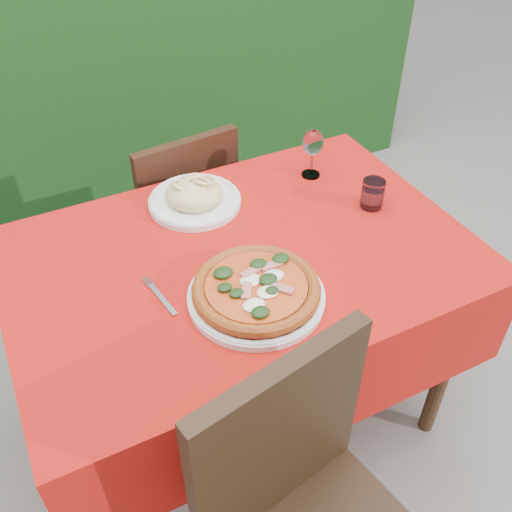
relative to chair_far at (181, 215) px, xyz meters
name	(u,v)px	position (x,y,z in m)	size (l,w,h in m)	color
ground	(245,411)	(-0.03, -0.59, -0.48)	(60.00, 60.00, 0.00)	slate
hedge	(87,19)	(-0.03, 0.96, 0.44)	(3.20, 0.55, 1.78)	black
dining_table	(242,293)	(-0.03, -0.59, 0.12)	(1.26, 0.86, 0.75)	#412414
chair_far	(181,215)	(0.00, 0.00, 0.00)	(0.42, 0.42, 0.84)	black
pizza_plate	(256,291)	(-0.07, -0.77, 0.30)	(0.37, 0.37, 0.06)	silver
pasta_plate	(194,197)	(-0.05, -0.32, 0.30)	(0.28, 0.28, 0.08)	white
water_glass	(372,195)	(0.42, -0.57, 0.31)	(0.07, 0.07, 0.09)	white
wine_glass	(313,144)	(0.34, -0.34, 0.38)	(0.07, 0.07, 0.16)	silver
fork	(163,299)	(-0.28, -0.66, 0.27)	(0.02, 0.18, 0.00)	#B3B4BB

